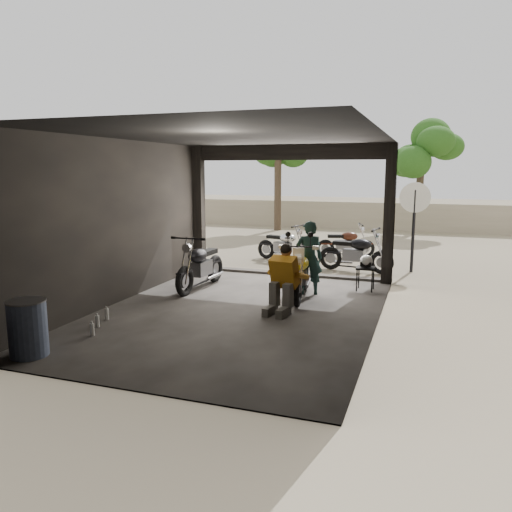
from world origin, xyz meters
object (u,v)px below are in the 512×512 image
Objects in this scene: helmet at (366,261)px; main_bike at (301,270)px; mechanic at (281,281)px; sign_post at (414,212)px; outside_bike_c at (356,250)px; outside_bike_b at (346,241)px; outside_bike_a at (284,243)px; left_bike at (200,262)px; stool at (366,270)px; rider at (309,258)px; oil_drum at (28,329)px.

main_bike is at bearing -135.95° from helmet.
mechanic is 0.53× the size of sign_post.
outside_bike_b is at bearing 24.42° from outside_bike_c.
outside_bike_a is (-1.50, 3.96, -0.06)m from main_bike.
mechanic reaches higher than left_bike.
outside_bike_c reaches higher than stool.
mechanic is 2.62m from helmet.
left_bike reaches higher than outside_bike_a.
main_bike is 6.13× the size of helmet.
sign_post reaches higher than left_bike.
mechanic is (2.23, -1.27, 0.00)m from left_bike.
rider reaches higher than outside_bike_b.
mechanic is 5.27m from sign_post.
helmet is at bearing 68.88° from mechanic.
sign_post is (2.05, 3.49, 0.95)m from main_bike.
outside_bike_b is 1.23× the size of mechanic.
left_bike is 2.39m from rider.
left_bike reaches higher than outside_bike_c.
rider reaches higher than main_bike.
stool is 6.80m from oil_drum.
outside_bike_b is 5.22× the size of helmet.
oil_drum is at bearing 41.28° from rider.
outside_bike_c is 2.82m from rider.
outside_bike_a is 2.37m from outside_bike_c.
rider is at bearing 176.03° from outside_bike_c.
outside_bike_b is at bearing 104.95° from stool.
mechanic is (1.44, -5.19, 0.08)m from outside_bike_a.
left_bike reaches higher than outside_bike_b.
outside_bike_c is (0.59, -2.05, 0.06)m from outside_bike_b.
oil_drum is (-2.76, -3.23, -0.21)m from mechanic.
outside_bike_b is 9.99m from oil_drum.
mechanic reaches higher than outside_bike_b.
main_bike is 0.99× the size of left_bike.
sign_post is (4.88, 7.96, 1.14)m from oil_drum.
helmet is (2.68, -2.89, 0.13)m from outside_bike_a.
outside_bike_c is 1.38× the size of mechanic.
sign_post is (1.37, 0.45, 0.97)m from outside_bike_c.
outside_bike_b reaches higher than stool.
left_bike is 4.54m from oil_drum.
stool is at bearing -163.74° from rider.
left_bike is at bearing 83.25° from oil_drum.
outside_bike_b is at bearing 67.11° from left_bike.
rider reaches higher than outside_bike_a.
sign_post is (3.55, -0.46, 1.01)m from outside_bike_a.
helmet is 6.83m from oil_drum.
oil_drum is at bearing -123.16° from mechanic.
main_bike is 3.35× the size of stool.
outside_bike_c is at bearing 103.78° from stool.
left_bike is 6.22× the size of helmet.
outside_bike_c reaches higher than outside_bike_b.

